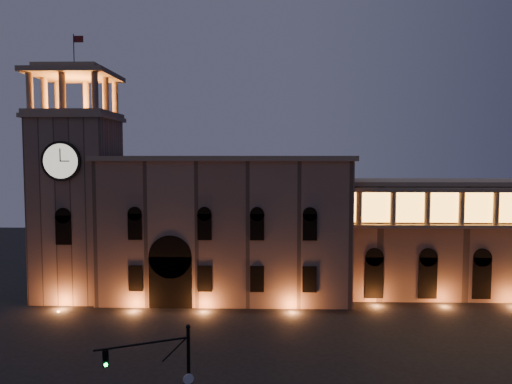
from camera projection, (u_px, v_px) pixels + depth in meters
ground at (229, 367)px, 41.53m from camera, size 160.00×160.00×0.00m
government_building at (226, 226)px, 62.82m from camera, size 30.80×12.80×17.60m
clock_tower at (78, 197)px, 62.06m from camera, size 9.80×9.80×32.40m
colonnade_wing at (491, 236)px, 64.07m from camera, size 40.60×11.50×14.50m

